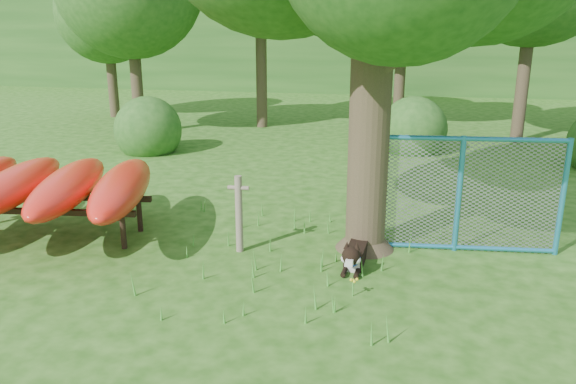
# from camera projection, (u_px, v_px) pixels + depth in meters

# --- Properties ---
(ground) EXTENTS (80.00, 80.00, 0.00)m
(ground) POSITION_uv_depth(u_px,v_px,m) (254.00, 291.00, 7.25)
(ground) COLOR #1D4C0F
(ground) RESTS_ON ground
(wooden_post) EXTENTS (0.32, 0.11, 1.18)m
(wooden_post) POSITION_uv_depth(u_px,v_px,m) (239.00, 212.00, 8.36)
(wooden_post) COLOR #706254
(wooden_post) RESTS_ON ground
(kayak_rack) EXTENTS (4.13, 3.68, 1.13)m
(kayak_rack) POSITION_uv_depth(u_px,v_px,m) (42.00, 186.00, 8.87)
(kayak_rack) COLOR black
(kayak_rack) RESTS_ON ground
(husky_dog) EXTENTS (0.31, 1.10, 0.49)m
(husky_dog) POSITION_uv_depth(u_px,v_px,m) (354.00, 256.00, 7.92)
(husky_dog) COLOR black
(husky_dog) RESTS_ON ground
(fence_section) EXTENTS (3.02, 0.38, 2.95)m
(fence_section) POSITION_uv_depth(u_px,v_px,m) (459.00, 195.00, 8.32)
(fence_section) COLOR teal
(fence_section) RESTS_ON ground
(wildflower_clump) EXTENTS (0.11, 0.11, 0.25)m
(wildflower_clump) POSITION_uv_depth(u_px,v_px,m) (353.00, 282.00, 7.06)
(wildflower_clump) COLOR #479831
(wildflower_clump) RESTS_ON ground
(bg_tree_f) EXTENTS (3.60, 3.60, 5.55)m
(bg_tree_f) POSITION_uv_depth(u_px,v_px,m) (106.00, 13.00, 20.18)
(bg_tree_f) COLOR #372C1E
(bg_tree_f) RESTS_ON ground
(shrub_left) EXTENTS (1.80, 1.80, 1.80)m
(shrub_left) POSITION_uv_depth(u_px,v_px,m) (150.00, 152.00, 15.28)
(shrub_left) COLOR #22511A
(shrub_left) RESTS_ON ground
(shrub_mid) EXTENTS (1.80, 1.80, 1.80)m
(shrub_mid) POSITION_uv_depth(u_px,v_px,m) (412.00, 152.00, 15.29)
(shrub_mid) COLOR #22511A
(shrub_mid) RESTS_ON ground
(wooded_hillside) EXTENTS (80.00, 12.00, 6.00)m
(wooded_hillside) POSITION_uv_depth(u_px,v_px,m) (380.00, 31.00, 32.66)
(wooded_hillside) COLOR #22511A
(wooded_hillside) RESTS_ON ground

